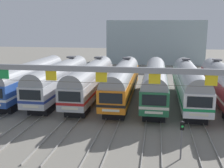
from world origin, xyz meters
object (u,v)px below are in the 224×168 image
Objects in this scene: commuter_train_white at (189,82)px; yard_signal_mast at (182,133)px; commuter_train_blue at (31,77)px; catenary_gantry at (101,79)px; commuter_train_orange at (122,80)px; commuter_train_green at (155,81)px; commuter_train_maroon at (224,84)px; commuter_train_stainless at (91,79)px; commuter_train_silver at (60,78)px.

commuter_train_white reaches higher than yard_signal_mast.
commuter_train_blue is 0.60× the size of catenary_gantry.
commuter_train_orange is 1.00× the size of commuter_train_green.
catenary_gantry reaches higher than commuter_train_orange.
commuter_train_maroon is (8.29, 0.00, 0.00)m from commuter_train_green.
commuter_train_white is (20.71, 0.00, 0.00)m from commuter_train_blue.
commuter_train_stainless is at bearing 179.97° from commuter_train_green.
commuter_train_blue reaches higher than yard_signal_mast.
commuter_train_green is at bearing 97.77° from yard_signal_mast.
yard_signal_mast is at bearing -46.33° from commuter_train_silver.
commuter_train_maroon is (16.57, 0.00, 0.00)m from commuter_train_stainless.
commuter_train_silver is 1.00× the size of commuter_train_white.
catenary_gantry is 10.27× the size of yard_signal_mast.
commuter_train_orange is at bearing 0.02° from commuter_train_blue.
commuter_train_green is at bearing 72.93° from catenary_gantry.
catenary_gantry is at bearing -90.00° from commuter_train_orange.
yard_signal_mast is at bearing -55.71° from commuter_train_stainless.
commuter_train_blue is 12.43m from commuter_train_orange.
commuter_train_orange is 0.60× the size of catenary_gantry.
catenary_gantry is at bearing -72.94° from commuter_train_stainless.
commuter_train_blue is 18.55m from catenary_gantry.
commuter_train_blue is 1.00× the size of commuter_train_stainless.
commuter_train_green is 14.38m from catenary_gantry.
commuter_train_blue and commuter_train_green have the same top height.
commuter_train_stainless is 16.57m from commuter_train_maroon.
commuter_train_blue is 16.57m from commuter_train_green.
commuter_train_silver is 1.00× the size of commuter_train_orange.
commuter_train_white reaches higher than commuter_train_green.
commuter_train_silver is 1.00× the size of commuter_train_stainless.
commuter_train_silver is at bearing 179.98° from commuter_train_green.
commuter_train_green is at bearing -179.97° from commuter_train_maroon.
commuter_train_blue is 1.00× the size of commuter_train_white.
commuter_train_blue is 1.00× the size of commuter_train_green.
commuter_train_green is 4.14m from commuter_train_white.
commuter_train_orange and commuter_train_maroon have the same top height.
commuter_train_maroon is at bearing 0.00° from commuter_train_white.
commuter_train_silver is 1.00× the size of commuter_train_green.
commuter_train_orange is 8.29m from commuter_train_white.
catenary_gantry is (12.43, -13.49, 2.75)m from commuter_train_blue.
commuter_train_silver is 16.57m from commuter_train_white.
yard_signal_mast is at bearing -67.75° from commuter_train_orange.
yard_signal_mast is at bearing -82.23° from commuter_train_green.
commuter_train_blue is 24.05m from yard_signal_mast.
commuter_train_orange is at bearing 180.00° from commuter_train_white.
yard_signal_mast is (-6.21, -15.19, -0.64)m from commuter_train_maroon.
commuter_train_green is at bearing -179.94° from commuter_train_white.
catenary_gantry is (0.00, -13.50, 2.75)m from commuter_train_orange.
commuter_train_stainless is 14.39m from catenary_gantry.
catenary_gantry is at bearing -107.07° from commuter_train_green.
commuter_train_white is 15.34m from yard_signal_mast.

